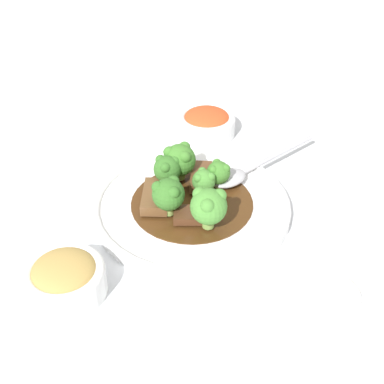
% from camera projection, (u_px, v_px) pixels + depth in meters
% --- Properties ---
extents(ground_plane, '(4.00, 4.00, 0.00)m').
position_uv_depth(ground_plane, '(192.00, 211.00, 0.76)').
color(ground_plane, silver).
extents(main_plate, '(0.28, 0.28, 0.02)m').
position_uv_depth(main_plate, '(192.00, 205.00, 0.76)').
color(main_plate, white).
rests_on(main_plate, ground_plane).
extents(beef_strip_0, '(0.04, 0.07, 0.02)m').
position_uv_depth(beef_strip_0, '(201.00, 177.00, 0.78)').
color(beef_strip_0, brown).
rests_on(beef_strip_0, main_plate).
extents(beef_strip_1, '(0.05, 0.03, 0.01)m').
position_uv_depth(beef_strip_1, '(190.00, 215.00, 0.72)').
color(beef_strip_1, '#56331E').
rests_on(beef_strip_1, main_plate).
extents(beef_strip_2, '(0.04, 0.07, 0.02)m').
position_uv_depth(beef_strip_2, '(156.00, 197.00, 0.75)').
color(beef_strip_2, brown).
rests_on(beef_strip_2, main_plate).
extents(broccoli_floret_0, '(0.05, 0.05, 0.06)m').
position_uv_depth(broccoli_floret_0, '(180.00, 159.00, 0.78)').
color(broccoli_floret_0, '#7FA84C').
rests_on(broccoli_floret_0, main_plate).
extents(broccoli_floret_1, '(0.03, 0.03, 0.04)m').
position_uv_depth(broccoli_floret_1, '(204.00, 181.00, 0.75)').
color(broccoli_floret_1, '#8EB756').
rests_on(broccoli_floret_1, main_plate).
extents(broccoli_floret_2, '(0.04, 0.04, 0.05)m').
position_uv_depth(broccoli_floret_2, '(167.00, 169.00, 0.76)').
color(broccoli_floret_2, '#7FA84C').
rests_on(broccoli_floret_2, main_plate).
extents(broccoli_floret_3, '(0.04, 0.04, 0.05)m').
position_uv_depth(broccoli_floret_3, '(168.00, 194.00, 0.71)').
color(broccoli_floret_3, '#8EB756').
rests_on(broccoli_floret_3, main_plate).
extents(broccoli_floret_4, '(0.03, 0.03, 0.04)m').
position_uv_depth(broccoli_floret_4, '(218.00, 172.00, 0.76)').
color(broccoli_floret_4, '#8EB756').
rests_on(broccoli_floret_4, main_plate).
extents(broccoli_floret_5, '(0.05, 0.05, 0.06)m').
position_uv_depth(broccoli_floret_5, '(209.00, 206.00, 0.69)').
color(broccoli_floret_5, '#7FA84C').
rests_on(broccoli_floret_5, main_plate).
extents(serving_spoon, '(0.18, 0.15, 0.01)m').
position_uv_depth(serving_spoon, '(239.00, 173.00, 0.80)').
color(serving_spoon, '#B7B7BC').
rests_on(serving_spoon, main_plate).
extents(side_bowl_kimchi, '(0.10, 0.10, 0.04)m').
position_uv_depth(side_bowl_kimchi, '(207.00, 123.00, 0.92)').
color(side_bowl_kimchi, white).
rests_on(side_bowl_kimchi, ground_plane).
extents(side_bowl_appetizer, '(0.10, 0.10, 0.05)m').
position_uv_depth(side_bowl_appetizer, '(65.00, 277.00, 0.63)').
color(side_bowl_appetizer, white).
rests_on(side_bowl_appetizer, ground_plane).
extents(sauce_dish, '(0.07, 0.07, 0.01)m').
position_uv_depth(sauce_dish, '(331.00, 296.00, 0.63)').
color(sauce_dish, white).
rests_on(sauce_dish, ground_plane).
extents(paper_napkin, '(0.10, 0.08, 0.01)m').
position_uv_depth(paper_napkin, '(331.00, 270.00, 0.67)').
color(paper_napkin, silver).
rests_on(paper_napkin, ground_plane).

